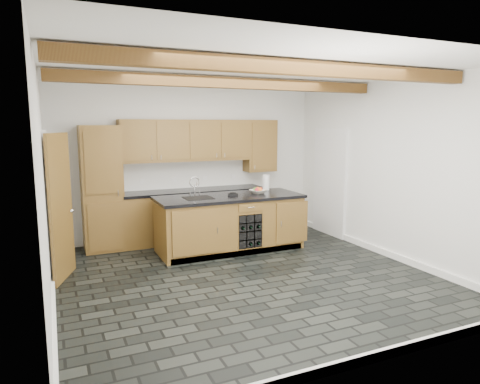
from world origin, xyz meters
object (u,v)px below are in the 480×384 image
object	(u,v)px
kitchen_scale	(233,194)
paper_towel	(266,182)
fruit_bowl	(258,192)
island	(230,223)

from	to	relation	value
kitchen_scale	paper_towel	world-z (taller)	paper_towel
kitchen_scale	fruit_bowl	world-z (taller)	fruit_bowl
island	paper_towel	world-z (taller)	paper_towel
kitchen_scale	fruit_bowl	distance (m)	0.48
island	fruit_bowl	world-z (taller)	fruit_bowl
paper_towel	island	bearing A→B (deg)	-157.96
island	fruit_bowl	size ratio (longest dim) A/B	8.95
island	paper_towel	bearing A→B (deg)	22.04
kitchen_scale	fruit_bowl	bearing A→B (deg)	15.19
kitchen_scale	paper_towel	xyz separation A→B (m)	(0.80, 0.33, 0.11)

